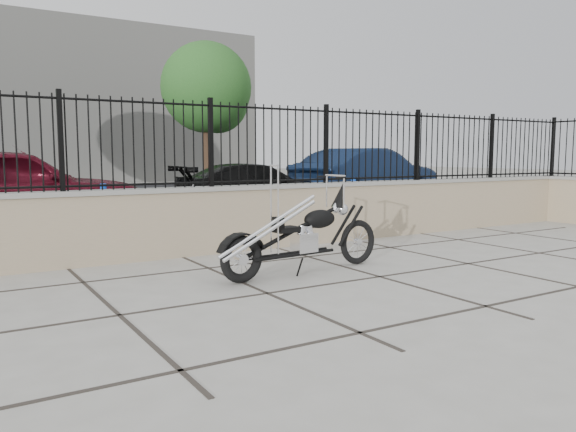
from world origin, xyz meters
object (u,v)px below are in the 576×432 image
Objects in this scene: chopper_motorcycle at (301,218)px; car_red at (11,189)px; car_black at (256,187)px; car_blue at (367,176)px.

chopper_motorcycle is 0.47× the size of car_red.
chopper_motorcycle is 6.36m from car_red.
car_black is 3.74m from car_blue.
car_black is 0.85× the size of car_blue.
car_red is 5.73m from car_black.
car_black is at bearing -80.37° from car_red.
car_blue reaches higher than chopper_motorcycle.
car_red is 9.44m from car_blue.
car_blue is (6.82, 7.06, 0.13)m from chopper_motorcycle.
car_red is (-2.54, 5.82, 0.13)m from chopper_motorcycle.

